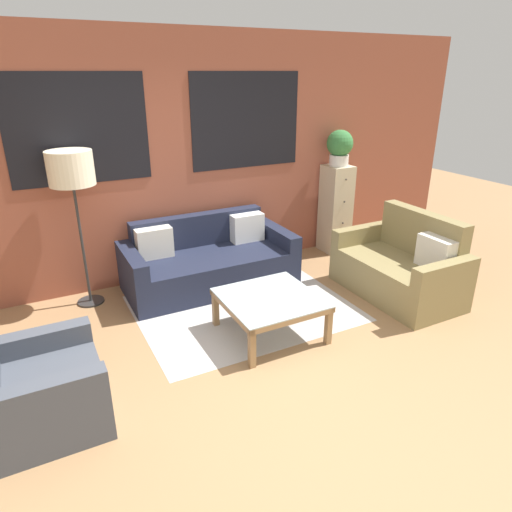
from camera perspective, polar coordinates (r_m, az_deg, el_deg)
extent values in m
plane|color=#9E754C|center=(3.87, 2.36, -15.31)|extent=(16.00, 16.00, 0.00)
cube|color=brown|center=(5.41, -10.62, 11.64)|extent=(8.40, 0.08, 2.80)
cube|color=black|center=(5.11, -21.30, 14.51)|extent=(1.40, 0.01, 1.10)
cube|color=black|center=(5.66, -1.19, 16.55)|extent=(1.40, 0.01, 1.10)
cube|color=#BCB7B2|center=(4.90, -1.57, -6.50)|extent=(2.18, 1.73, 0.00)
cube|color=#1E2338|center=(5.27, -5.36, -2.06)|extent=(1.62, 0.72, 0.40)
cube|color=#1E2338|center=(5.58, -7.17, 1.37)|extent=(1.62, 0.16, 0.78)
cube|color=#1E2338|center=(5.07, -15.07, -2.65)|extent=(0.16, 0.88, 0.58)
cube|color=#1E2338|center=(5.66, 2.63, 0.77)|extent=(0.16, 0.88, 0.58)
cube|color=silver|center=(5.21, -12.59, 1.60)|extent=(0.40, 0.16, 0.34)
cube|color=white|center=(5.59, -1.10, 3.57)|extent=(0.40, 0.16, 0.34)
cube|color=olive|center=(5.29, 16.49, -2.70)|extent=(0.64, 1.13, 0.42)
cube|color=olive|center=(5.47, 19.82, 0.55)|extent=(0.16, 1.13, 0.92)
cube|color=olive|center=(5.73, 12.89, 0.69)|extent=(0.80, 0.14, 0.62)
cube|color=olive|center=(4.93, 22.30, -4.12)|extent=(0.80, 0.14, 0.62)
cube|color=silver|center=(5.10, 21.52, 0.34)|extent=(0.16, 0.40, 0.34)
cube|color=#474C56|center=(3.70, -23.61, -15.65)|extent=(0.64, 0.53, 0.40)
cube|color=#474C56|center=(3.38, -24.66, -18.09)|extent=(0.80, 0.14, 0.56)
cube|color=#474C56|center=(3.93, -25.44, -12.09)|extent=(0.80, 0.14, 0.56)
cube|color=silver|center=(4.27, 1.78, -5.22)|extent=(0.86, 0.86, 0.01)
cube|color=#99754C|center=(3.98, 4.66, -7.98)|extent=(0.86, 0.05, 0.05)
cube|color=#99754C|center=(4.61, -0.69, -3.50)|extent=(0.86, 0.05, 0.05)
cube|color=#99754C|center=(4.12, -3.19, -6.79)|extent=(0.05, 0.86, 0.05)
cube|color=#99754C|center=(4.48, 6.33, -4.43)|extent=(0.05, 0.86, 0.05)
cube|color=#99754C|center=(3.91, -0.51, -11.38)|extent=(0.05, 0.06, 0.38)
cube|color=#99754C|center=(4.27, 9.04, -8.54)|extent=(0.05, 0.06, 0.38)
cube|color=#99754C|center=(4.53, -5.09, -6.45)|extent=(0.05, 0.06, 0.38)
cube|color=#99754C|center=(4.84, 3.55, -4.39)|extent=(0.05, 0.06, 0.38)
cylinder|color=#2D2D2D|center=(5.33, -19.93, -5.33)|extent=(0.28, 0.28, 0.02)
cylinder|color=#2D2D2D|center=(5.08, -20.87, 1.21)|extent=(0.03, 0.03, 1.28)
cylinder|color=beige|center=(4.87, -22.18, 10.15)|extent=(0.44, 0.44, 0.34)
cube|color=#C6B793|center=(6.37, 9.90, 5.79)|extent=(0.34, 0.35, 1.19)
sphere|color=#38332D|center=(6.12, 11.20, 9.36)|extent=(0.02, 0.02, 0.02)
sphere|color=#38332D|center=(6.19, 11.00, 6.68)|extent=(0.02, 0.02, 0.02)
sphere|color=#38332D|center=(6.27, 10.80, 4.06)|extent=(0.02, 0.02, 0.02)
sphere|color=#38332D|center=(6.37, 10.61, 1.52)|extent=(0.02, 0.02, 0.02)
cylinder|color=silver|center=(6.21, 10.31, 11.70)|extent=(0.25, 0.25, 0.14)
sphere|color=#387A3D|center=(6.18, 10.45, 13.69)|extent=(0.34, 0.34, 0.34)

